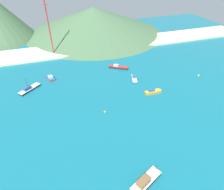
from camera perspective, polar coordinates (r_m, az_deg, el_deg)
The scene contains 12 objects.
ground at distance 74.00m, azimuth 7.68°, elevation -8.74°, with size 260.00×280.00×0.50m.
fishing_boat_0 at distance 98.40m, azimuth -23.24°, elevation 1.69°, with size 10.11×9.20×6.53m.
fishing_boat_1 at distance 58.64m, azimuth 9.79°, elevation -23.82°, with size 10.47×6.94×2.95m.
fishing_boat_3 at distance 104.85m, azimuth -17.74°, elevation 4.99°, with size 4.93×8.08×1.74m.
fishing_boat_5 at distance 90.50m, azimuth 11.91°, elevation 1.01°, with size 7.68×2.03×2.72m.
fishing_boat_6 at distance 109.68m, azimuth 1.80°, elevation 8.24°, with size 10.37×7.94×2.37m.
fishing_boat_7 at distance 99.36m, azimuth 6.58°, elevation 4.85°, with size 4.56×7.95×2.04m.
buoy_0 at distance 78.44m, azimuth -2.12°, elevation -4.94°, with size 0.80×0.80×0.80m.
buoy_1 at distance 112.16m, azimuth 24.11°, elevation 5.29°, with size 0.99×0.99×0.99m.
beach_strip at distance 137.27m, azimuth -6.61°, elevation 13.77°, with size 247.00×21.94×1.20m, color beige.
hill_central at distance 167.23m, azimuth -5.35°, elevation 21.13°, with size 109.45×109.45×19.54m.
radio_tower at distance 126.12m, azimuth -18.18°, elevation 18.93°, with size 3.61×2.89×36.10m.
Camera 1 is at (-26.06, -16.53, 51.06)m, focal length 31.05 mm.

